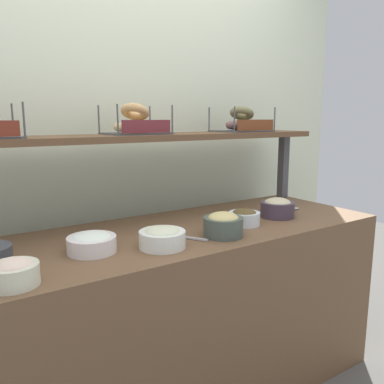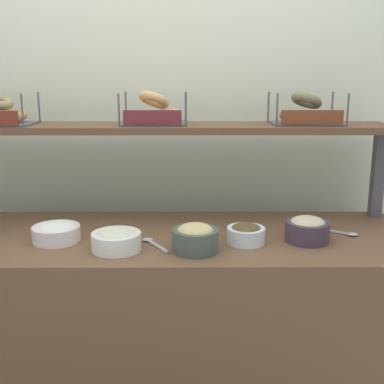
{
  "view_description": "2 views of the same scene",
  "coord_description": "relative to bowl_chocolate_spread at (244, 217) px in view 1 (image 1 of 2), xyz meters",
  "views": [
    {
      "loc": [
        -0.88,
        -1.5,
        1.36
      ],
      "look_at": [
        0.16,
        0.04,
        1.01
      ],
      "focal_mm": 37.16,
      "sensor_mm": 36.0,
      "label": 1
    },
    {
      "loc": [
        0.15,
        -1.89,
        1.49
      ],
      "look_at": [
        0.16,
        0.08,
        1.01
      ],
      "focal_mm": 44.91,
      "sensor_mm": 36.0,
      "label": 2
    }
  ],
  "objects": [
    {
      "name": "back_wall",
      "position": [
        -0.37,
        0.65,
        0.31
      ],
      "size": [
        3.35,
        0.06,
        2.4
      ],
      "primitive_type": "cube",
      "color": "silver",
      "rests_on": "ground_plane"
    },
    {
      "name": "deli_counter",
      "position": [
        -0.37,
        0.1,
        -0.46
      ],
      "size": [
        2.15,
        0.7,
        0.85
      ],
      "primitive_type": "cube",
      "color": "brown",
      "rests_on": "ground_plane"
    },
    {
      "name": "shelf_riser_right",
      "position": [
        0.65,
        0.37,
        0.16
      ],
      "size": [
        0.05,
        0.05,
        0.4
      ],
      "primitive_type": "cube",
      "color": "#4C4C51",
      "rests_on": "deli_counter"
    },
    {
      "name": "upper_shelf",
      "position": [
        -0.37,
        0.37,
        0.38
      ],
      "size": [
        2.11,
        0.32,
        0.03
      ],
      "primitive_type": "cube",
      "color": "brown",
      "rests_on": "shelf_riser_left"
    },
    {
      "name": "bowl_chocolate_spread",
      "position": [
        0.0,
        0.0,
        0.0
      ],
      "size": [
        0.15,
        0.15,
        0.08
      ],
      "color": "white",
      "rests_on": "deli_counter"
    },
    {
      "name": "bowl_potato_salad",
      "position": [
        -1.06,
        -0.14,
        0.0
      ],
      "size": [
        0.16,
        0.16,
        0.09
      ],
      "color": "beige",
      "rests_on": "deli_counter"
    },
    {
      "name": "bowl_tuna_salad",
      "position": [
        0.25,
        0.02,
        0.01
      ],
      "size": [
        0.18,
        0.18,
        0.1
      ],
      "color": "#413342",
      "rests_on": "deli_counter"
    },
    {
      "name": "bowl_cream_cheese",
      "position": [
        -0.75,
        0.03,
        -0.0
      ],
      "size": [
        0.19,
        0.19,
        0.08
      ],
      "color": "white",
      "rests_on": "deli_counter"
    },
    {
      "name": "bowl_scallion_spread",
      "position": [
        -0.5,
        -0.08,
        0.0
      ],
      "size": [
        0.19,
        0.19,
        0.09
      ],
      "color": "white",
      "rests_on": "deli_counter"
    },
    {
      "name": "bowl_hummus",
      "position": [
        -0.2,
        -0.09,
        0.01
      ],
      "size": [
        0.17,
        0.17,
        0.11
      ],
      "color": "#48534B",
      "rests_on": "deli_counter"
    },
    {
      "name": "serving_spoon_near_plate",
      "position": [
        -0.37,
        -0.02,
        -0.03
      ],
      "size": [
        0.11,
        0.16,
        0.01
      ],
      "color": "#B7B7BC",
      "rests_on": "deli_counter"
    },
    {
      "name": "serving_spoon_by_edge",
      "position": [
        0.42,
        0.1,
        -0.03
      ],
      "size": [
        0.16,
        0.11,
        0.01
      ],
      "color": "#B7B7BC",
      "rests_on": "deli_counter"
    },
    {
      "name": "bagel_basket_plain",
      "position": [
        -0.38,
        0.38,
        0.44
      ],
      "size": [
        0.29,
        0.26,
        0.16
      ],
      "color": "#4C4C51",
      "rests_on": "upper_shelf"
    },
    {
      "name": "bagel_basket_poppy",
      "position": [
        0.3,
        0.38,
        0.44
      ],
      "size": [
        0.31,
        0.25,
        0.15
      ],
      "color": "#4C4C51",
      "rests_on": "upper_shelf"
    }
  ]
}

